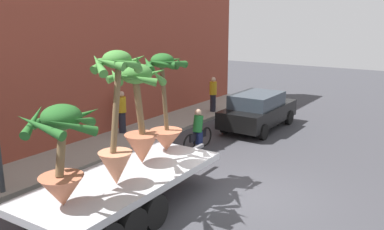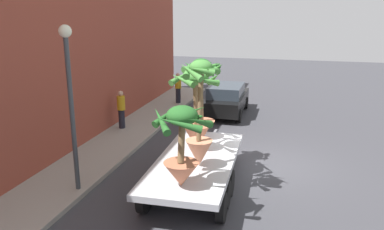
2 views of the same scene
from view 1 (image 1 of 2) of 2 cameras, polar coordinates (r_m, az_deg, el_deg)
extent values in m
plane|color=#38383D|center=(11.39, 7.01, -11.10)|extent=(60.00, 60.00, 0.00)
cube|color=gray|center=(14.92, -14.36, -5.03)|extent=(24.00, 2.20, 0.15)
cube|color=brown|center=(15.49, -19.71, 12.88)|extent=(24.00, 1.20, 9.48)
cube|color=#B7BABF|center=(10.19, -9.40, -8.80)|extent=(5.48, 2.46, 0.18)
cylinder|color=black|center=(10.07, -20.71, -12.90)|extent=(0.81, 0.24, 0.80)
cylinder|color=black|center=(10.48, -17.36, -11.53)|extent=(0.81, 0.24, 0.80)
cylinder|color=black|center=(9.10, -8.28, -15.07)|extent=(0.81, 0.24, 0.80)
cylinder|color=black|center=(10.93, -14.31, -10.24)|extent=(0.81, 0.24, 0.80)
cylinder|color=black|center=(9.61, -5.27, -13.31)|extent=(0.81, 0.24, 0.80)
cube|color=slate|center=(12.64, 0.33, -4.82)|extent=(1.00, 0.13, 0.10)
cone|color=tan|center=(9.54, -10.59, -7.34)|extent=(0.78, 0.78, 0.78)
cylinder|color=brown|center=(9.19, -10.57, 1.17)|extent=(0.45, 0.14, 2.07)
ellipsoid|color=#428438|center=(9.10, -10.45, 7.66)|extent=(0.64, 0.64, 0.40)
cone|color=#428438|center=(9.37, -8.24, 7.49)|extent=(0.35, 0.92, 0.49)
cone|color=#428438|center=(9.44, -10.84, 7.64)|extent=(0.71, 0.58, 0.32)
cone|color=#428438|center=(9.33, -12.27, 7.23)|extent=(0.78, 0.30, 0.47)
cone|color=#428438|center=(9.00, -12.94, 6.94)|extent=(0.57, 0.83, 0.51)
cone|color=#428438|center=(8.80, -11.53, 7.14)|extent=(0.39, 0.75, 0.34)
cone|color=#428438|center=(8.81, -9.37, 7.18)|extent=(0.73, 0.40, 0.37)
cone|color=#428438|center=(9.08, -7.61, 7.21)|extent=(0.81, 0.72, 0.55)
cone|color=#B26647|center=(8.80, -17.68, -10.10)|extent=(0.91, 0.91, 0.65)
cylinder|color=brown|center=(8.52, -17.81, -4.26)|extent=(0.37, 0.17, 1.21)
ellipsoid|color=#235B23|center=(8.39, -17.78, -0.25)|extent=(0.80, 0.80, 0.50)
cone|color=#235B23|center=(8.75, -15.18, -0.02)|extent=(0.26, 1.06, 0.57)
cone|color=#235B23|center=(8.88, -18.57, 0.00)|extent=(1.00, 0.59, 0.51)
cone|color=#235B23|center=(8.58, -21.26, -0.68)|extent=(1.02, 0.80, 0.54)
cone|color=#235B23|center=(8.02, -20.52, -1.44)|extent=(0.36, 1.17, 0.46)
cone|color=#235B23|center=(7.93, -16.58, -1.49)|extent=(1.05, 0.55, 0.55)
cone|color=#235B23|center=(8.24, -14.96, -0.76)|extent=(0.89, 0.59, 0.46)
cone|color=#B26647|center=(10.76, -7.03, -4.71)|extent=(0.89, 0.89, 0.79)
cylinder|color=brown|center=(10.40, -7.45, 1.45)|extent=(0.39, 0.17, 1.60)
ellipsoid|color=#428438|center=(10.22, -7.83, 5.75)|extent=(0.81, 0.81, 0.51)
cone|color=#428438|center=(10.58, -5.73, 5.76)|extent=(0.31, 1.07, 0.50)
cone|color=#428438|center=(10.72, -9.13, 5.81)|extent=(1.11, 0.60, 0.47)
cone|color=#428438|center=(10.12, -10.70, 5.38)|extent=(0.78, 0.98, 0.37)
cone|color=#428438|center=(9.71, -7.98, 5.09)|extent=(0.82, 0.95, 0.41)
cone|color=#428438|center=(10.09, -4.71, 5.30)|extent=(1.10, 0.68, 0.60)
cone|color=#B26647|center=(11.74, -3.63, -3.54)|extent=(0.94, 0.94, 0.60)
cylinder|color=brown|center=(11.38, -3.90, 2.63)|extent=(0.32, 0.13, 2.00)
ellipsoid|color=#235B23|center=(11.19, -4.17, 7.60)|extent=(0.64, 0.64, 0.40)
cone|color=#235B23|center=(11.54, -3.25, 7.62)|extent=(0.34, 0.83, 0.34)
cone|color=#235B23|center=(11.54, -4.88, 7.38)|extent=(0.76, 0.54, 0.47)
cone|color=#235B23|center=(11.37, -5.61, 7.29)|extent=(0.71, 0.29, 0.43)
cone|color=#235B23|center=(11.10, -6.18, 7.18)|extent=(0.66, 0.78, 0.44)
cone|color=#235B23|center=(10.84, -4.36, 7.20)|extent=(0.57, 0.74, 0.33)
cone|color=#235B23|center=(10.88, -2.53, 7.27)|extent=(0.93, 0.33, 0.34)
cone|color=#235B23|center=(11.23, -2.04, 7.30)|extent=(0.76, 0.72, 0.47)
torus|color=black|center=(15.33, 1.97, -3.05)|extent=(0.74, 0.06, 0.74)
torus|color=black|center=(14.45, -0.37, -4.09)|extent=(0.74, 0.06, 0.74)
cube|color=black|center=(14.83, 0.84, -2.89)|extent=(1.04, 0.06, 0.28)
cylinder|color=#1E702D|center=(14.71, 0.84, -1.21)|extent=(0.44, 0.34, 0.65)
sphere|color=tan|center=(14.61, 0.85, 0.38)|extent=(0.24, 0.24, 0.24)
cube|color=navy|center=(14.86, 0.84, -3.18)|extent=(0.28, 0.24, 0.44)
cube|color=black|center=(17.75, 9.29, 0.22)|extent=(4.32, 1.85, 0.70)
cube|color=#2D3842|center=(17.43, 9.07, 2.10)|extent=(2.38, 1.65, 0.56)
cylinder|color=black|center=(19.42, 8.67, 0.35)|extent=(0.64, 0.20, 0.64)
cylinder|color=black|center=(18.78, 13.41, -0.33)|extent=(0.64, 0.20, 0.64)
cylinder|color=black|center=(17.00, 4.64, -1.47)|extent=(0.64, 0.20, 0.64)
cylinder|color=black|center=(16.27, 9.92, -2.33)|extent=(0.64, 0.20, 0.64)
cylinder|color=black|center=(16.67, -9.72, -1.02)|extent=(0.28, 0.28, 0.85)
cylinder|color=gold|center=(16.50, -9.82, 1.45)|extent=(0.36, 0.36, 0.62)
sphere|color=tan|center=(16.41, -9.88, 2.91)|extent=(0.24, 0.24, 0.24)
cylinder|color=black|center=(20.14, 2.94, 1.71)|extent=(0.28, 0.28, 0.85)
cylinder|color=gold|center=(20.00, 2.97, 3.77)|extent=(0.36, 0.36, 0.62)
sphere|color=tan|center=(19.93, 2.99, 4.99)|extent=(0.24, 0.24, 0.24)
camera|label=2|loc=(5.58, -103.23, 3.79)|focal=36.61mm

